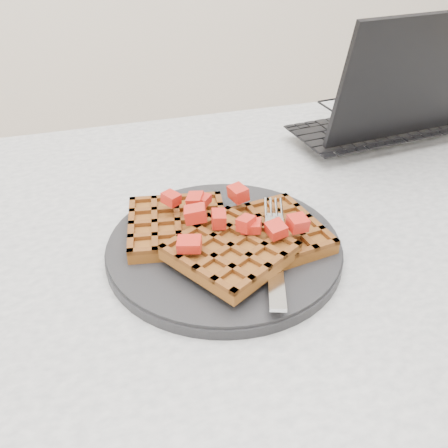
# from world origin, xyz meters

# --- Properties ---
(table) EXTENTS (1.20, 0.80, 0.75)m
(table) POSITION_xyz_m (0.00, 0.00, 0.64)
(table) COLOR beige
(table) RESTS_ON ground
(plate) EXTENTS (0.27, 0.27, 0.02)m
(plate) POSITION_xyz_m (-0.05, -0.01, 0.76)
(plate) COLOR black
(plate) RESTS_ON table
(waffles) EXTENTS (0.22, 0.21, 0.03)m
(waffles) POSITION_xyz_m (-0.05, -0.01, 0.78)
(waffles) COLOR brown
(waffles) RESTS_ON plate
(strawberry_pile) EXTENTS (0.15, 0.15, 0.02)m
(strawberry_pile) POSITION_xyz_m (-0.05, -0.01, 0.80)
(strawberry_pile) COLOR #A2120C
(strawberry_pile) RESTS_ON waffles
(fork) EXTENTS (0.08, 0.18, 0.02)m
(fork) POSITION_xyz_m (-0.01, -0.05, 0.77)
(fork) COLOR silver
(fork) RESTS_ON plate
(laptop) EXTENTS (0.33, 0.26, 0.21)m
(laptop) POSITION_xyz_m (0.29, 0.24, 0.79)
(laptop) COLOR black
(laptop) RESTS_ON table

